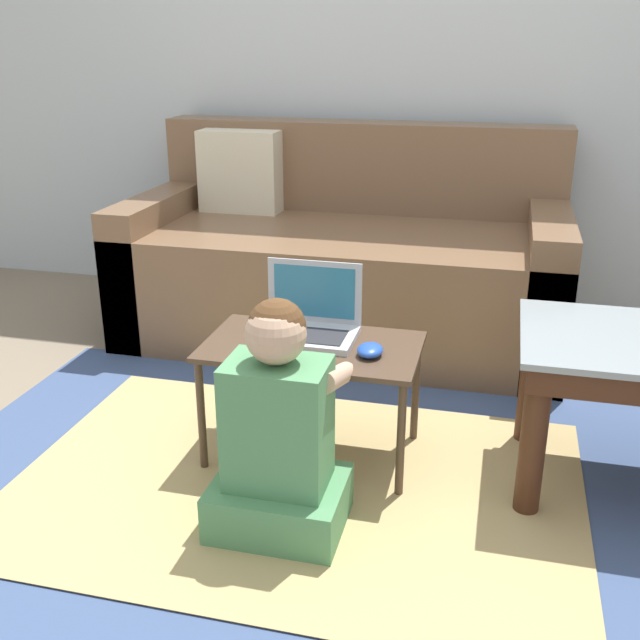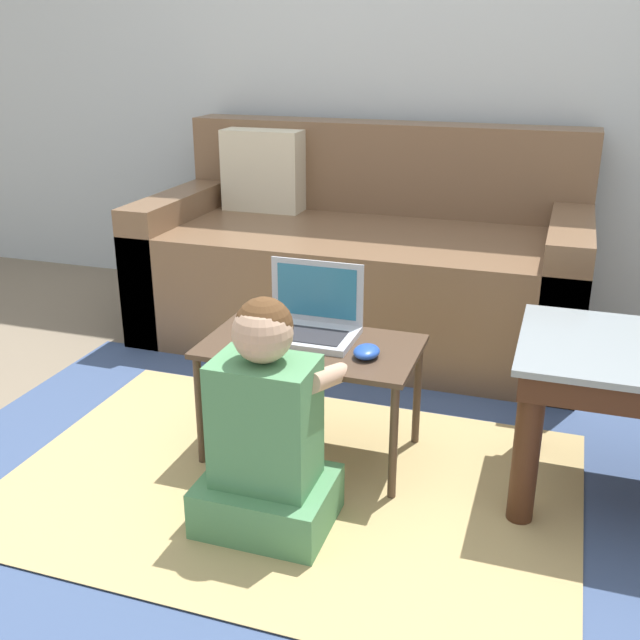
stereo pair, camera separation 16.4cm
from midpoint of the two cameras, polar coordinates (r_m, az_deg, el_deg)
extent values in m
plane|color=#7F705B|center=(2.20, 0.15, -13.17)|extent=(16.00, 16.00, 0.00)
cube|color=silver|center=(3.56, 9.90, 20.89)|extent=(9.00, 0.06, 2.50)
cube|color=#3D517A|center=(2.23, -0.15, -12.47)|extent=(2.26, 1.55, 0.01)
cube|color=tan|center=(2.23, -0.15, -12.37)|extent=(1.63, 1.12, 0.00)
cube|color=brown|center=(3.21, 4.68, 2.84)|extent=(1.81, 0.92, 0.48)
cube|color=brown|center=(3.45, 6.38, 11.50)|extent=(1.81, 0.20, 0.39)
cube|color=brown|center=(3.48, -8.62, 5.00)|extent=(0.16, 0.92, 0.59)
cube|color=brown|center=(3.12, 19.57, 2.14)|extent=(0.16, 0.92, 0.59)
cube|color=beige|center=(3.44, -2.97, 11.29)|extent=(0.36, 0.14, 0.36)
cylinder|color=#422314|center=(2.07, 17.70, -9.38)|extent=(0.07, 0.07, 0.45)
cylinder|color=#422314|center=(2.42, 18.02, -4.79)|extent=(0.07, 0.07, 0.45)
cube|color=#4C3828|center=(2.22, 1.42, -2.07)|extent=(0.64, 0.37, 0.02)
cylinder|color=#4C3828|center=(2.26, -7.10, -7.00)|extent=(0.02, 0.02, 0.36)
cylinder|color=#4C3828|center=(2.10, 7.87, -9.39)|extent=(0.02, 0.02, 0.36)
cylinder|color=#4C3828|center=(2.53, -3.96, -3.78)|extent=(0.02, 0.02, 0.36)
cylinder|color=#4C3828|center=(2.38, 9.39, -5.62)|extent=(0.02, 0.02, 0.36)
cube|color=#B7BCC6|center=(2.25, 1.03, -1.22)|extent=(0.30, 0.21, 0.02)
cube|color=#28282D|center=(2.23, 0.89, -1.12)|extent=(0.24, 0.12, 0.00)
cube|color=#B7BCC6|center=(2.31, 1.80, 2.17)|extent=(0.30, 0.01, 0.20)
cube|color=teal|center=(2.30, 1.78, 2.14)|extent=(0.26, 0.00, 0.16)
ellipsoid|color=#234CB2|center=(2.13, 5.78, -2.44)|extent=(0.07, 0.10, 0.03)
cube|color=#518E5B|center=(2.04, -1.66, -13.74)|extent=(0.34, 0.28, 0.14)
cube|color=#518E5B|center=(1.92, -1.73, -7.83)|extent=(0.26, 0.18, 0.34)
sphere|color=tan|center=(1.81, -1.82, -1.02)|extent=(0.15, 0.15, 0.15)
sphere|color=brown|center=(1.82, -1.72, -0.51)|extent=(0.15, 0.15, 0.15)
cylinder|color=tan|center=(2.03, -3.67, -3.52)|extent=(0.06, 0.28, 0.14)
cylinder|color=tan|center=(1.96, 2.89, -4.44)|extent=(0.06, 0.28, 0.14)
camera|label=1|loc=(0.08, -87.90, 0.80)|focal=42.00mm
camera|label=2|loc=(0.08, 92.10, -0.80)|focal=42.00mm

